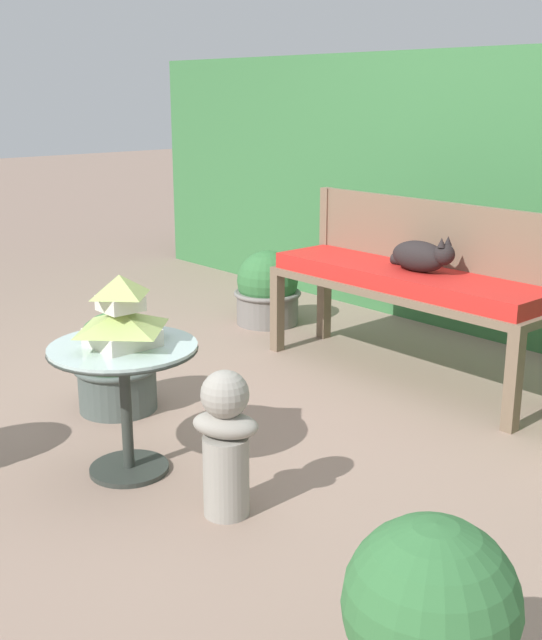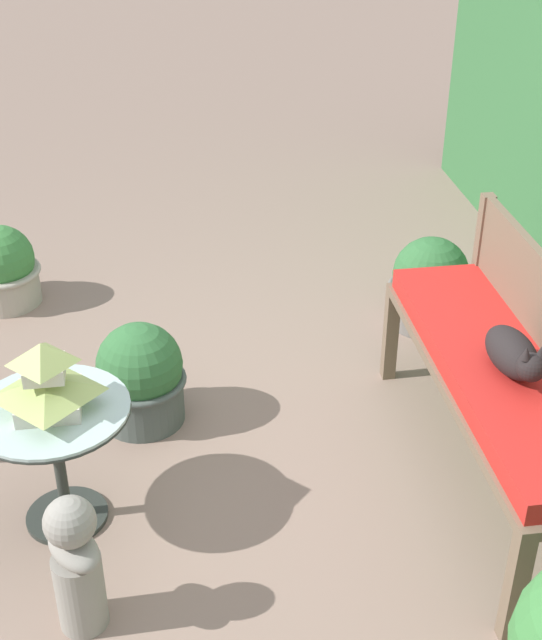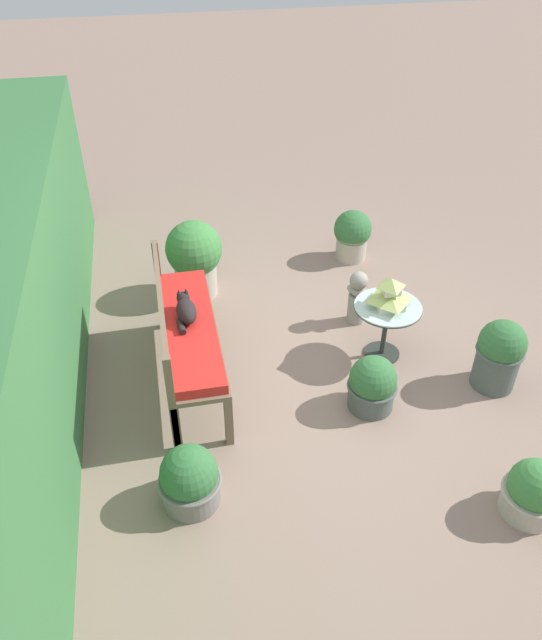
{
  "view_description": "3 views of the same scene",
  "coord_description": "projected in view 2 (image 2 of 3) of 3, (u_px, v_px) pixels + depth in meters",
  "views": [
    {
      "loc": [
        2.69,
        -2.17,
        1.46
      ],
      "look_at": [
        0.19,
        0.04,
        0.5
      ],
      "focal_mm": 45.0,
      "sensor_mm": 36.0,
      "label": 1
    },
    {
      "loc": [
        2.79,
        -0.26,
        2.43
      ],
      "look_at": [
        -0.09,
        0.16,
        0.68
      ],
      "focal_mm": 50.0,
      "sensor_mm": 36.0,
      "label": 2
    },
    {
      "loc": [
        -3.82,
        1.14,
        3.59
      ],
      "look_at": [
        -0.08,
        0.38,
        0.7
      ],
      "focal_mm": 35.0,
      "sensor_mm": 36.0,
      "label": 3
    }
  ],
  "objects": [
    {
      "name": "potted_plant_patio_mid",
      "position": [
        141.0,
        377.0,
        3.88
      ],
      "size": [
        0.4,
        0.4,
        0.48
      ],
      "color": "#4C5651",
      "rests_on": "ground"
    },
    {
      "name": "cat",
      "position": [
        514.0,
        354.0,
        3.24
      ],
      "size": [
        0.41,
        0.18,
        0.19
      ],
      "rotation": [
        0.0,
        0.0,
        0.08
      ],
      "color": "black",
      "rests_on": "garden_bench"
    },
    {
      "name": "garden_bust",
      "position": [
        76.0,
        562.0,
        2.88
      ],
      "size": [
        0.27,
        0.24,
        0.54
      ],
      "rotation": [
        0.0,
        0.0,
        0.54
      ],
      "color": "gray",
      "rests_on": "ground"
    },
    {
      "name": "potted_plant_table_far",
      "position": [
        430.0,
        285.0,
        4.6
      ],
      "size": [
        0.44,
        0.44,
        0.48
      ],
      "color": "slate",
      "rests_on": "ground"
    },
    {
      "name": "potted_plant_hedge_corner",
      "position": [
        2.0,
        269.0,
        4.79
      ],
      "size": [
        0.41,
        0.41,
        0.45
      ],
      "color": "#ADA393",
      "rests_on": "ground"
    },
    {
      "name": "ground",
      "position": [
        235.0,
        477.0,
        3.65
      ],
      "size": [
        30.0,
        30.0,
        0.0
      ],
      "primitive_type": "plane",
      "color": "gray"
    },
    {
      "name": "pagoda_birdhouse",
      "position": [
        46.0,
        381.0,
        3.12
      ],
      "size": [
        0.3,
        0.3,
        0.28
      ],
      "color": "silver",
      "rests_on": "patio_table"
    },
    {
      "name": "garden_bench",
      "position": [
        496.0,
        379.0,
        3.39
      ],
      "size": [
        1.6,
        0.44,
        0.58
      ],
      "color": "brown",
      "rests_on": "ground"
    },
    {
      "name": "patio_table",
      "position": [
        54.0,
        434.0,
        3.24
      ],
      "size": [
        0.57,
        0.57,
        0.53
      ],
      "color": "#2D332D",
      "rests_on": "ground"
    }
  ]
}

